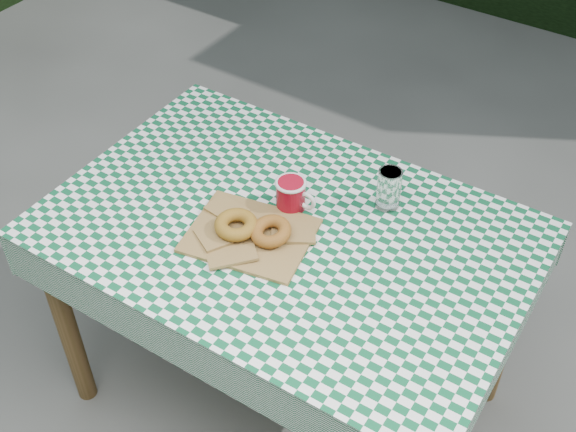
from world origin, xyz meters
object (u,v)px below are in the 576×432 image
at_px(table, 287,321).
at_px(coffee_mug, 291,195).
at_px(paper_bag, 250,234).
at_px(drinking_glass, 389,189).

height_order(table, coffee_mug, coffee_mug).
distance_m(paper_bag, drinking_glass, 0.39).
height_order(paper_bag, coffee_mug, coffee_mug).
distance_m(table, drinking_glass, 0.52).
bearing_deg(table, coffee_mug, 114.53).
bearing_deg(table, drinking_glass, 50.83).
xyz_separation_m(coffee_mug, drinking_glass, (0.21, 0.15, 0.01)).
relative_size(coffee_mug, drinking_glass, 1.34).
height_order(table, paper_bag, paper_bag).
relative_size(paper_bag, coffee_mug, 1.98).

